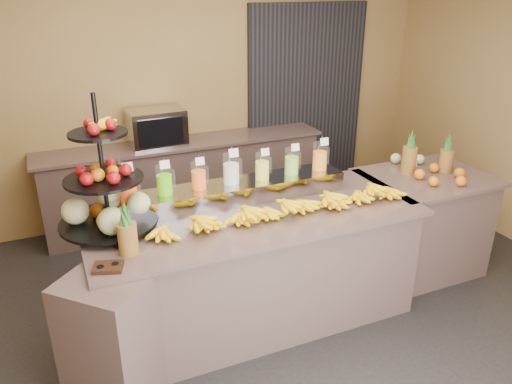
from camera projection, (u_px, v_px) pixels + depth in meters
ground at (271, 339)px, 3.82m from camera, size 6.00×6.00×0.00m
room_envelope at (253, 73)px, 3.81m from camera, size 6.04×5.02×2.82m
buffet_counter at (244, 273)px, 3.81m from camera, size 2.75×1.25×0.93m
right_counter at (420, 223)px, 4.59m from camera, size 1.08×0.88×0.93m
back_ledge at (186, 181)px, 5.53m from camera, size 3.10×0.55×0.93m
pitcher_tray at (232, 192)px, 3.88m from camera, size 1.85×0.30×0.15m
juice_pitcher_orange_a at (128, 186)px, 3.52m from camera, size 0.13×0.13×0.31m
juice_pitcher_green at (164, 182)px, 3.62m from camera, size 0.12×0.12×0.29m
juice_pitcher_orange_b at (199, 177)px, 3.72m from camera, size 0.11×0.12×0.28m
juice_pitcher_milk at (231, 171)px, 3.81m from camera, size 0.13×0.13×0.31m
juice_pitcher_lemon at (262, 168)px, 3.91m from camera, size 0.11×0.12×0.28m
juice_pitcher_lime at (292, 163)px, 4.00m from camera, size 0.12×0.12×0.28m
juice_pitcher_orange_c at (320, 158)px, 4.10m from camera, size 0.12×0.13×0.30m
banana_heap at (286, 204)px, 3.68m from camera, size 2.02×0.18×0.17m
fruit_stand at (113, 196)px, 3.41m from camera, size 0.81×0.81×0.95m
condiment_caddy at (108, 267)px, 2.99m from camera, size 0.20×0.18×0.03m
pineapple_left_a at (127, 235)px, 3.11m from camera, size 0.12×0.12×0.37m
pineapple_left_b at (122, 190)px, 3.70m from camera, size 0.14×0.14×0.42m
right_fruit_pile at (433, 168)px, 4.37m from camera, size 0.46×0.44×0.24m
oven_warmer at (156, 127)px, 5.17m from camera, size 0.58×0.42×0.38m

